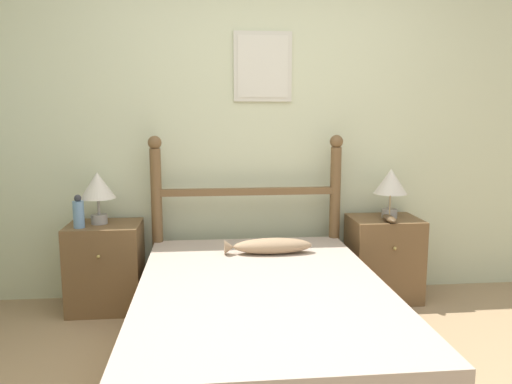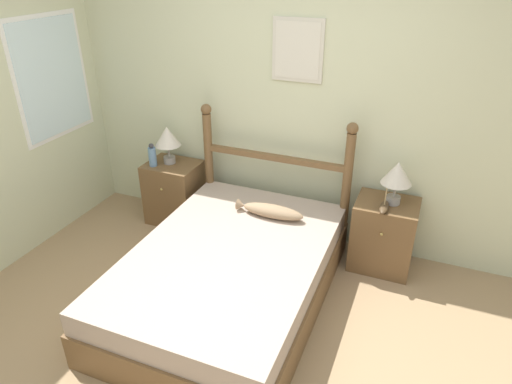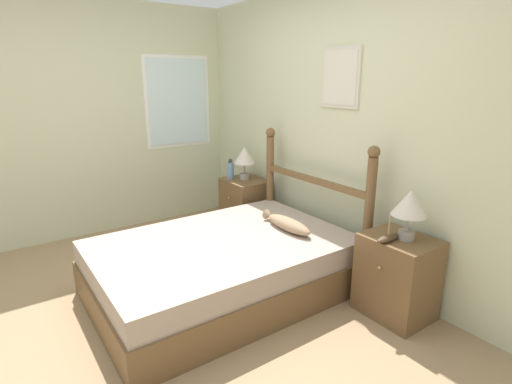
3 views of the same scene
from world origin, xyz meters
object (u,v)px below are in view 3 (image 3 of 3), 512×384
Objects in this scene: table_lamp_left at (244,157)px; bottle at (231,170)px; bed at (223,267)px; nightstand_right at (397,276)px; nightstand_left at (245,206)px; table_lamp_right at (409,205)px; model_boat at (388,238)px; fish_pillow at (287,224)px.

table_lamp_left reaches higher than bottle.
table_lamp_left reaches higher than bed.
bottle reaches higher than nightstand_right.
table_lamp_right is at bearing 0.13° from nightstand_left.
nightstand_right is 0.57m from table_lamp_right.
nightstand_left is 1.00× the size of nightstand_right.
bed is at bearing -142.49° from model_boat.
bed is 1.35m from model_boat.
fish_pillow is at bearing -15.80° from table_lamp_left.
model_boat reaches higher than bed.
table_lamp_right reaches higher than fish_pillow.
nightstand_right reaches higher than fish_pillow.
fish_pillow is at bearing -160.61° from nightstand_right.
nightstand_left is at bearing -179.87° from table_lamp_right.
bed is 1.55m from table_lamp_right.
model_boat reaches higher than nightstand_right.
bed is 1.38m from nightstand_right.
table_lamp_left is 2.13m from table_lamp_right.
nightstand_left is 2.08m from model_boat.
table_lamp_left is 0.62× the size of fish_pillow.
nightstand_left is at bearing 176.29° from model_boat.
bed is 3.47× the size of fish_pillow.
bottle is (-2.20, -0.10, 0.42)m from nightstand_right.
bed is 1.38m from nightstand_left.
fish_pillow is at bearing -168.11° from model_boat.
nightstand_left is 2.06m from nightstand_right.
table_lamp_left reaches higher than fish_pillow.
bed is at bearing -41.03° from table_lamp_left.
table_lamp_left reaches higher than model_boat.
bed is 0.67m from fish_pillow.
nightstand_right is at bearing -172.10° from table_lamp_right.
nightstand_right is at bearing 2.70° from bottle.
nightstand_right is 1.06× the size of fish_pillow.
model_boat is (2.08, -0.15, -0.23)m from table_lamp_left.
bottle is (-0.14, -0.10, 0.42)m from nightstand_left.
table_lamp_right is 2.25m from bottle.
nightstand_right is at bearing 19.39° from fish_pillow.
fish_pillow is (1.15, -0.32, 0.21)m from nightstand_left.
nightstand_right is 2.17m from table_lamp_left.
model_boat is at bearing -97.37° from nightstand_right.
table_lamp_left is at bearing 156.11° from nightstand_left.
fish_pillow is (-0.95, -0.33, -0.36)m from table_lamp_right.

